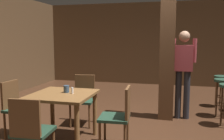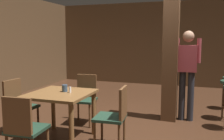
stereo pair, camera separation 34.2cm
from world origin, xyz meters
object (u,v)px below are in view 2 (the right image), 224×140
chair_north (85,96)px  salt_shaker (70,90)px  chair_east (115,114)px  dining_table (61,101)px  napkin_cup (65,88)px  chair_south (24,127)px  standing_person (187,69)px  chair_west (18,104)px

chair_north → salt_shaker: bearing=-80.1°
chair_east → chair_north: size_ratio=1.00×
dining_table → napkin_cup: napkin_cup is taller
dining_table → chair_south: 0.87m
chair_north → dining_table: bearing=-89.9°
chair_east → salt_shaker: (-0.74, 0.05, 0.29)m
dining_table → standing_person: standing_person is taller
chair_north → standing_person: bearing=23.2°
chair_north → standing_person: (1.79, 0.76, 0.50)m
dining_table → chair_north: size_ratio=1.02×
chair_east → chair_north: same height
chair_west → chair_east: bearing=-1.0°
chair_east → chair_west: same height
chair_south → standing_person: size_ratio=0.52×
dining_table → salt_shaker: (0.14, 0.04, 0.18)m
chair_west → standing_person: size_ratio=0.52×
salt_shaker → napkin_cup: bearing=161.1°
standing_person → napkin_cup: bearing=-138.5°
chair_east → chair_west: size_ratio=1.00×
dining_table → salt_shaker: 0.23m
dining_table → chair_south: (-0.01, -0.86, -0.11)m
chair_east → salt_shaker: bearing=175.9°
chair_east → chair_south: bearing=-136.3°
chair_west → chair_north: bearing=46.3°
chair_south → chair_west: 1.20m
dining_table → chair_east: (0.88, -0.01, -0.11)m
chair_east → napkin_cup: chair_east is taller
chair_north → chair_east: bearing=-44.8°
chair_south → chair_west: same height
chair_north → salt_shaker: 0.89m
chair_north → salt_shaker: (0.14, -0.83, 0.29)m
standing_person → chair_east: bearing=-118.7°
chair_south → chair_east: (0.89, 0.85, 0.00)m
standing_person → chair_north: bearing=-156.8°
chair_south → chair_north: bearing=89.8°
chair_east → standing_person: bearing=61.3°
dining_table → chair_south: bearing=-90.5°
chair_north → chair_west: (-0.81, -0.85, 0.00)m
chair_east → chair_north: 1.25m
chair_west → napkin_cup: size_ratio=8.21×
chair_west → chair_south: bearing=-47.5°
dining_table → napkin_cup: size_ratio=8.34×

